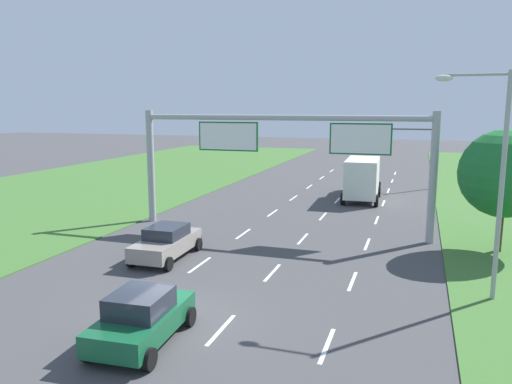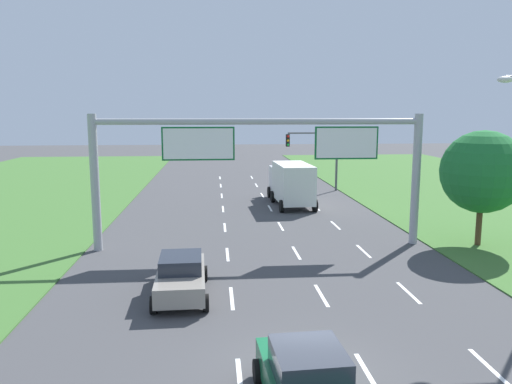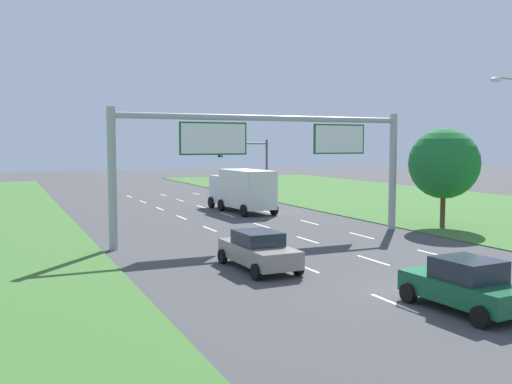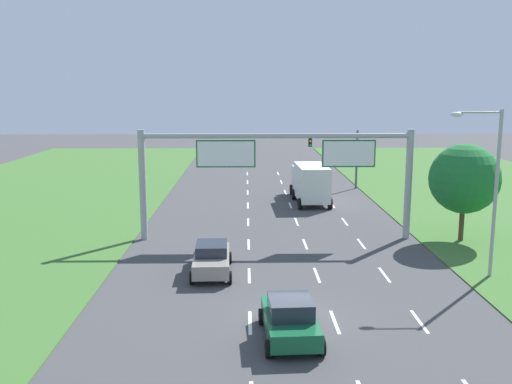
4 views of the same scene
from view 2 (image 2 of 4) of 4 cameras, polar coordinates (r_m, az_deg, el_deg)
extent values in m
plane|color=#424244|center=(14.35, 5.60, -20.38)|extent=(200.00, 200.00, 0.00)
cube|color=white|center=(14.17, -1.86, -20.74)|extent=(0.14, 2.40, 0.01)
cube|color=white|center=(19.60, -2.79, -12.01)|extent=(0.14, 2.40, 0.01)
cube|color=white|center=(25.29, -3.28, -7.13)|extent=(0.14, 2.40, 0.01)
cube|color=white|center=(31.10, -3.58, -4.05)|extent=(0.14, 2.40, 0.01)
cube|color=white|center=(36.97, -3.79, -1.95)|extent=(0.14, 2.40, 0.01)
cube|color=white|center=(42.87, -3.94, -0.42)|extent=(0.14, 2.40, 0.01)
cube|color=white|center=(48.80, -4.05, 0.73)|extent=(0.14, 2.40, 0.01)
cube|color=white|center=(54.74, -4.14, 1.64)|extent=(0.14, 2.40, 0.01)
cube|color=white|center=(14.74, 12.73, -19.71)|extent=(0.14, 2.40, 0.01)
cube|color=white|center=(20.02, 7.49, -11.62)|extent=(0.14, 2.40, 0.01)
cube|color=white|center=(25.61, 4.63, -6.93)|extent=(0.14, 2.40, 0.01)
cube|color=white|center=(31.36, 2.84, -3.93)|extent=(0.14, 2.40, 0.01)
cube|color=white|center=(37.19, 1.61, -1.87)|extent=(0.14, 2.40, 0.01)
cube|color=white|center=(43.06, 0.72, -0.36)|extent=(0.14, 2.40, 0.01)
cube|color=white|center=(48.97, 0.05, 0.78)|extent=(0.14, 2.40, 0.01)
cube|color=white|center=(54.89, -0.48, 1.68)|extent=(0.14, 2.40, 0.01)
cube|color=white|center=(16.07, 25.33, -17.85)|extent=(0.14, 2.40, 0.01)
cube|color=white|center=(21.02, 17.03, -10.93)|extent=(0.14, 2.40, 0.01)
cube|color=white|center=(26.40, 12.19, -6.62)|extent=(0.14, 2.40, 0.01)
cube|color=white|center=(32.01, 9.07, -3.77)|extent=(0.14, 2.40, 0.01)
cube|color=white|center=(37.73, 6.90, -1.77)|extent=(0.14, 2.40, 0.01)
cube|color=white|center=(43.54, 5.31, -0.30)|extent=(0.14, 2.40, 0.01)
cube|color=white|center=(49.38, 4.10, 0.83)|extent=(0.14, 2.40, 0.01)
cube|color=white|center=(55.26, 3.14, 1.72)|extent=(0.14, 2.40, 0.01)
cube|color=#232833|center=(12.26, 6.05, -18.77)|extent=(1.72, 1.93, 0.66)
cylinder|color=black|center=(13.93, 0.22, -19.82)|extent=(0.26, 0.65, 0.64)
cylinder|color=black|center=(14.30, 8.34, -19.10)|extent=(0.26, 0.65, 0.64)
cube|color=gray|center=(19.82, -8.55, -9.79)|extent=(1.94, 4.51, 0.72)
cube|color=#232833|center=(19.70, -8.59, -7.97)|extent=(1.65, 2.08, 0.55)
cylinder|color=black|center=(21.58, -10.86, -9.27)|extent=(0.24, 0.65, 0.64)
cylinder|color=black|center=(21.51, -5.87, -9.21)|extent=(0.24, 0.65, 0.64)
cylinder|color=black|center=(18.43, -11.66, -12.54)|extent=(0.24, 0.65, 0.64)
cylinder|color=black|center=(18.35, -5.76, -12.49)|extent=(0.24, 0.65, 0.64)
cube|color=silver|center=(41.48, 3.20, 1.42)|extent=(2.28, 2.18, 2.20)
cube|color=silver|center=(37.65, 4.25, 1.10)|extent=(2.56, 5.47, 2.80)
cylinder|color=black|center=(41.95, 1.55, 0.00)|extent=(0.31, 0.91, 0.90)
cylinder|color=black|center=(42.34, 4.57, 0.06)|extent=(0.31, 0.91, 0.90)
cylinder|color=black|center=(39.69, 1.92, -0.52)|extent=(0.31, 0.91, 0.90)
cylinder|color=black|center=(40.13, 5.34, -0.45)|extent=(0.31, 0.91, 0.90)
cylinder|color=black|center=(35.62, 2.96, -1.63)|extent=(0.31, 0.91, 0.90)
cylinder|color=black|center=(36.11, 6.75, -1.53)|extent=(0.31, 0.91, 0.90)
cylinder|color=#9EA0A5|center=(26.57, -17.92, 0.94)|extent=(0.44, 0.44, 7.00)
cylinder|color=#9EA0A5|center=(28.02, 17.80, 1.35)|extent=(0.44, 0.44, 7.00)
cylinder|color=#9EA0A5|center=(25.74, 0.44, 8.06)|extent=(16.80, 0.32, 0.32)
cube|color=#0C5B28|center=(25.69, -6.61, 5.51)|extent=(3.70, 0.12, 1.71)
cube|color=white|center=(25.63, -6.62, 5.50)|extent=(3.54, 0.01, 1.55)
cube|color=#0C5B28|center=(26.59, 10.29, 5.54)|extent=(3.35, 0.12, 1.71)
cube|color=white|center=(26.53, 10.33, 5.53)|extent=(3.19, 0.01, 1.55)
cylinder|color=#47494F|center=(45.90, 9.20, 3.63)|extent=(0.20, 0.20, 5.60)
cylinder|color=#47494F|center=(45.24, 6.50, 6.72)|extent=(4.50, 0.14, 0.14)
cube|color=black|center=(44.89, 3.65, 5.91)|extent=(0.32, 0.36, 1.10)
sphere|color=red|center=(44.67, 3.69, 6.37)|extent=(0.22, 0.22, 0.22)
sphere|color=orange|center=(44.69, 3.69, 5.89)|extent=(0.22, 0.22, 0.22)
sphere|color=green|center=(44.71, 3.68, 5.42)|extent=(0.22, 0.22, 0.22)
ellipsoid|color=silver|center=(20.86, 26.62, 11.43)|extent=(0.64, 0.32, 0.24)
cylinder|color=#513823|center=(29.07, 24.12, -3.38)|extent=(0.31, 0.31, 2.37)
sphere|color=#1D6A2F|center=(28.64, 24.48, 2.13)|extent=(4.33, 4.33, 4.33)
camera|label=1|loc=(10.17, 96.26, 0.07)|focal=35.00mm
camera|label=3|loc=(11.42, -106.17, -11.97)|focal=40.00mm
camera|label=4|loc=(10.10, 172.71, 4.83)|focal=40.00mm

